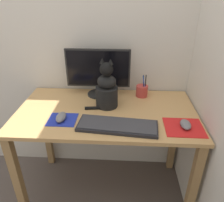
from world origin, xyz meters
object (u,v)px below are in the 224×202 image
at_px(keyboard, 117,125).
at_px(pen_cup, 142,91).
at_px(cat, 107,89).
at_px(computer_mouse_left, 61,117).
at_px(computer_mouse_right, 185,124).
at_px(monitor, 98,71).

bearing_deg(keyboard, pen_cup, 73.94).
height_order(keyboard, cat, cat).
relative_size(keyboard, computer_mouse_left, 4.29).
xyz_separation_m(keyboard, computer_mouse_left, (-0.35, 0.05, 0.01)).
distance_m(keyboard, cat, 0.29).
bearing_deg(computer_mouse_right, keyboard, -177.37).
height_order(computer_mouse_left, cat, cat).
distance_m(keyboard, pen_cup, 0.46).
bearing_deg(computer_mouse_left, computer_mouse_right, -2.82).
xyz_separation_m(monitor, computer_mouse_left, (-0.19, -0.37, -0.16)).
xyz_separation_m(computer_mouse_right, cat, (-0.48, 0.24, 0.10)).
bearing_deg(monitor, computer_mouse_right, -36.41).
bearing_deg(monitor, cat, -65.66).
bearing_deg(pen_cup, computer_mouse_left, -144.61).
distance_m(computer_mouse_right, cat, 0.54).
bearing_deg(computer_mouse_right, monitor, 143.59).
xyz_separation_m(computer_mouse_left, cat, (0.27, 0.20, 0.10)).
distance_m(computer_mouse_right, pen_cup, 0.47).
xyz_separation_m(keyboard, computer_mouse_right, (0.40, 0.02, 0.01)).
xyz_separation_m(monitor, keyboard, (0.16, -0.43, -0.18)).
bearing_deg(computer_mouse_left, monitor, 62.90).
distance_m(computer_mouse_left, cat, 0.35).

